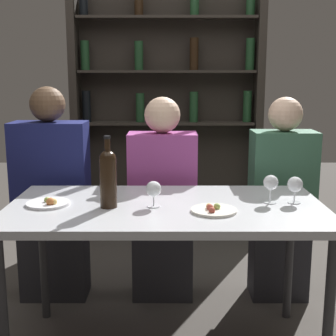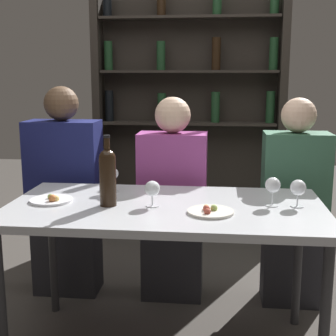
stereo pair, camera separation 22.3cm
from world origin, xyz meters
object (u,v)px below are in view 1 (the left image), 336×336
at_px(seated_person_left, 54,201).
at_px(wine_glass_2, 297,185).
at_px(wine_glass_3, 110,176).
at_px(wine_glass_1, 273,183).
at_px(wine_glass_0, 155,190).
at_px(wine_bottle, 110,176).
at_px(food_plate_1, 51,203).
at_px(seated_person_right, 283,206).
at_px(seated_person_center, 164,205).
at_px(food_plate_0, 215,210).

bearing_deg(seated_person_left, wine_glass_2, -23.38).
bearing_deg(wine_glass_2, wine_glass_3, 168.78).
bearing_deg(wine_glass_1, wine_glass_0, -173.20).
bearing_deg(wine_bottle, wine_glass_0, 2.28).
bearing_deg(seated_person_left, food_plate_1, -77.16).
bearing_deg(seated_person_right, wine_bottle, -146.42).
distance_m(wine_glass_3, food_plate_1, 0.33).
bearing_deg(wine_glass_2, seated_person_center, 138.53).
bearing_deg(wine_bottle, food_plate_1, 172.17).
relative_size(wine_glass_1, seated_person_left, 0.11).
distance_m(wine_glass_3, seated_person_center, 0.53).
distance_m(food_plate_1, seated_person_right, 1.36).
distance_m(food_plate_0, seated_person_right, 0.86).
distance_m(wine_bottle, wine_glass_2, 0.86).
relative_size(wine_glass_3, food_plate_0, 0.62).
bearing_deg(seated_person_center, food_plate_1, -131.61).
distance_m(wine_glass_2, seated_person_right, 0.61).
bearing_deg(wine_glass_3, wine_bottle, -82.15).
bearing_deg(wine_glass_2, food_plate_0, -159.64).
relative_size(food_plate_0, food_plate_1, 1.01).
relative_size(wine_glass_0, wine_glass_1, 0.89).
bearing_deg(seated_person_center, wine_glass_0, -93.08).
bearing_deg(wine_glass_1, seated_person_right, 70.87).
height_order(wine_glass_2, food_plate_0, wine_glass_2).
distance_m(wine_glass_0, wine_glass_2, 0.66).
xyz_separation_m(wine_bottle, wine_glass_3, (-0.03, 0.25, -0.05)).
relative_size(wine_bottle, food_plate_0, 1.60).
bearing_deg(wine_bottle, seated_person_left, 123.71).
distance_m(food_plate_1, seated_person_left, 0.62).
bearing_deg(food_plate_1, wine_glass_1, 1.90).
relative_size(wine_bottle, seated_person_left, 0.26).
xyz_separation_m(wine_bottle, seated_person_right, (0.94, 0.62, -0.31)).
bearing_deg(wine_glass_0, food_plate_0, -17.20).
bearing_deg(wine_glass_3, wine_glass_0, -45.38).
bearing_deg(wine_glass_0, seated_person_center, 86.92).
height_order(wine_bottle, wine_glass_0, wine_bottle).
bearing_deg(seated_person_right, wine_glass_2, -98.04).
height_order(food_plate_1, seated_person_right, seated_person_right).
xyz_separation_m(wine_glass_1, seated_person_left, (-1.16, 0.55, -0.24)).
height_order(wine_bottle, food_plate_0, wine_bottle).
relative_size(wine_glass_3, seated_person_left, 0.10).
bearing_deg(seated_person_left, seated_person_right, 0.00).
xyz_separation_m(wine_bottle, wine_glass_0, (0.20, 0.01, -0.06)).
xyz_separation_m(wine_glass_3, seated_person_center, (0.27, 0.37, -0.26)).
distance_m(wine_glass_1, food_plate_0, 0.33).
distance_m(wine_glass_0, wine_glass_3, 0.34).
bearing_deg(wine_glass_2, food_plate_1, -178.36).
height_order(wine_glass_0, wine_glass_2, wine_glass_2).
distance_m(wine_glass_3, seated_person_left, 0.58).
bearing_deg(wine_glass_1, wine_glass_3, 167.32).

